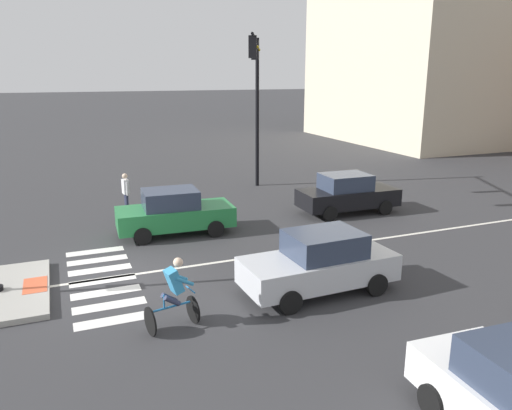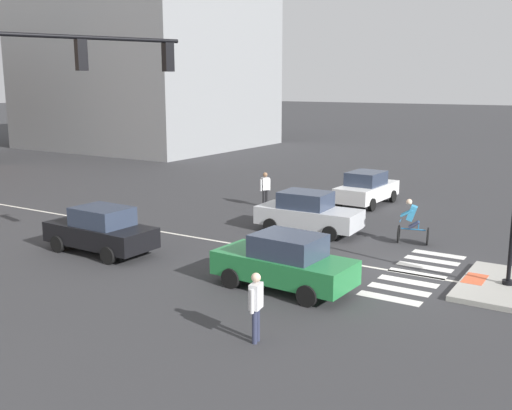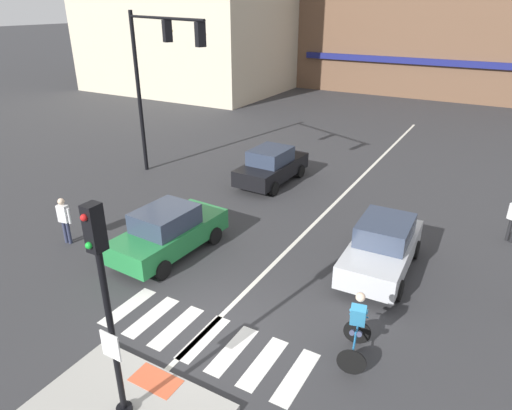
% 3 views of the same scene
% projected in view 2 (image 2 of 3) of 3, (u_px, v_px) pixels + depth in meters
% --- Properties ---
extents(ground_plane, '(300.00, 300.00, 0.00)m').
position_uv_depth(ground_plane, '(406.00, 272.00, 18.76)').
color(ground_plane, '#333335').
extents(traffic_island, '(3.83, 2.53, 0.15)m').
position_uv_depth(traffic_island, '(507.00, 287.00, 17.19)').
color(traffic_island, '#A3A099').
rests_on(traffic_island, ground).
extents(tactile_pad_front, '(1.10, 0.60, 0.01)m').
position_uv_depth(tactile_pad_front, '(475.00, 279.00, 17.65)').
color(tactile_pad_front, '#DB5B38').
rests_on(tactile_pad_front, traffic_island).
extents(crosswalk_stripe_a, '(0.44, 1.80, 0.01)m').
position_uv_depth(crosswalk_stripe_a, '(389.00, 298.00, 16.48)').
color(crosswalk_stripe_a, silver).
rests_on(crosswalk_stripe_a, ground).
extents(crosswalk_stripe_b, '(0.44, 1.80, 0.01)m').
position_uv_depth(crosswalk_stripe_b, '(399.00, 289.00, 17.18)').
color(crosswalk_stripe_b, silver).
rests_on(crosswalk_stripe_b, ground).
extents(crosswalk_stripe_c, '(0.44, 1.80, 0.01)m').
position_uv_depth(crosswalk_stripe_c, '(408.00, 281.00, 17.88)').
color(crosswalk_stripe_c, silver).
rests_on(crosswalk_stripe_c, ground).
extents(crosswalk_stripe_d, '(0.44, 1.80, 0.01)m').
position_uv_depth(crosswalk_stripe_d, '(417.00, 274.00, 18.58)').
color(crosswalk_stripe_d, silver).
rests_on(crosswalk_stripe_d, ground).
extents(crosswalk_stripe_e, '(0.44, 1.80, 0.01)m').
position_uv_depth(crosswalk_stripe_e, '(425.00, 267.00, 19.28)').
color(crosswalk_stripe_e, silver).
rests_on(crosswalk_stripe_e, ground).
extents(crosswalk_stripe_f, '(0.44, 1.80, 0.01)m').
position_uv_depth(crosswalk_stripe_f, '(432.00, 260.00, 19.98)').
color(crosswalk_stripe_f, silver).
rests_on(crosswalk_stripe_f, ground).
extents(crosswalk_stripe_g, '(0.44, 1.80, 0.01)m').
position_uv_depth(crosswalk_stripe_g, '(439.00, 254.00, 20.68)').
color(crosswalk_stripe_g, silver).
rests_on(crosswalk_stripe_g, ground).
extents(lane_centre_line, '(0.14, 28.00, 0.01)m').
position_uv_depth(lane_centre_line, '(161.00, 231.00, 23.85)').
color(lane_centre_line, silver).
rests_on(lane_centre_line, ground).
extents(traffic_light_mast, '(5.84, 2.68, 7.27)m').
position_uv_depth(traffic_light_mast, '(25.00, 114.00, 15.02)').
color(traffic_light_mast, black).
rests_on(traffic_light_mast, ground).
extents(building_corner_right, '(17.87, 19.15, 16.54)m').
position_uv_depth(building_corner_right, '(148.00, 56.00, 54.79)').
color(building_corner_right, gray).
rests_on(building_corner_right, ground).
extents(car_white_cross_right, '(4.18, 1.99, 1.64)m').
position_uv_depth(car_white_cross_right, '(367.00, 188.00, 28.95)').
color(car_white_cross_right, white).
rests_on(car_white_cross_right, ground).
extents(car_black_westbound_far, '(1.94, 4.15, 1.64)m').
position_uv_depth(car_black_westbound_far, '(101.00, 230.00, 20.76)').
color(car_black_westbound_far, black).
rests_on(car_black_westbound_far, ground).
extents(car_silver_eastbound_mid, '(1.94, 4.15, 1.64)m').
position_uv_depth(car_silver_eastbound_mid, '(308.00, 213.00, 23.56)').
color(car_silver_eastbound_mid, silver).
rests_on(car_silver_eastbound_mid, ground).
extents(car_green_westbound_near, '(2.01, 4.18, 1.64)m').
position_uv_depth(car_green_westbound_near, '(285.00, 262.00, 17.07)').
color(car_green_westbound_near, '#237A3D').
rests_on(car_green_westbound_near, ground).
extents(cyclist, '(0.86, 1.20, 1.68)m').
position_uv_depth(cyclist, '(412.00, 221.00, 21.90)').
color(cyclist, black).
rests_on(cyclist, ground).
extents(pedestrian_at_curb_left, '(0.54, 0.27, 1.67)m').
position_uv_depth(pedestrian_at_curb_left, '(256.00, 302.00, 13.50)').
color(pedestrian_at_curb_left, '#2D334C').
rests_on(pedestrian_at_curb_left, ground).
extents(pedestrian_waiting_far_side, '(0.49, 0.37, 1.67)m').
position_uv_depth(pedestrian_waiting_far_side, '(265.00, 187.00, 28.43)').
color(pedestrian_waiting_far_side, black).
rests_on(pedestrian_waiting_far_side, ground).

